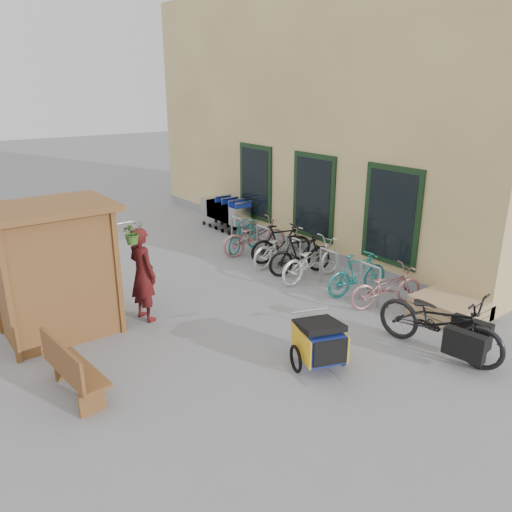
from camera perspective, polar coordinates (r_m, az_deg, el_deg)
ground at (r=9.25m, az=3.12°, el=-8.90°), size 80.00×80.00×0.00m
building at (r=15.97m, az=11.26°, el=15.62°), size 6.07×13.00×7.00m
kiosk at (r=9.36m, az=-22.65°, el=0.25°), size 2.49×1.65×2.40m
bike_rack at (r=12.12m, az=4.27°, el=0.59°), size 0.05×5.35×0.86m
pallet_stack at (r=10.44m, az=21.08°, el=-5.58°), size 1.00×1.20×0.40m
bench at (r=7.82m, az=-20.34°, el=-11.96°), size 0.55×1.45×0.90m
shopping_carts at (r=15.60m, az=-3.55°, el=5.23°), size 0.61×2.04×1.09m
child_trailer at (r=8.10m, az=7.28°, el=-9.57°), size 0.95×1.46×0.85m
cargo_bike at (r=8.94m, az=20.36°, el=-7.09°), size 1.07×2.29×1.16m
person_kiosk at (r=9.70m, az=-12.82°, el=-2.06°), size 0.55×0.74×1.84m
bike_0 at (r=10.52m, az=14.67°, el=-3.40°), size 1.73×1.03×0.86m
bike_1 at (r=10.97m, az=11.52°, el=-2.01°), size 1.61×0.67×0.94m
bike_2 at (r=11.63m, az=6.39°, el=-0.44°), size 1.87×0.71×0.97m
bike_3 at (r=11.94m, az=5.10°, el=0.20°), size 1.73×0.87×1.00m
bike_4 at (r=12.57m, az=2.77°, el=1.08°), size 1.83×0.77×0.94m
bike_5 at (r=12.73m, az=2.92°, el=1.46°), size 1.73×0.90×1.00m
bike_6 at (r=13.34m, az=-0.18°, el=2.25°), size 1.94×0.94×0.98m
bike_7 at (r=13.55m, az=-1.36°, el=2.30°), size 1.53×0.89×0.89m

